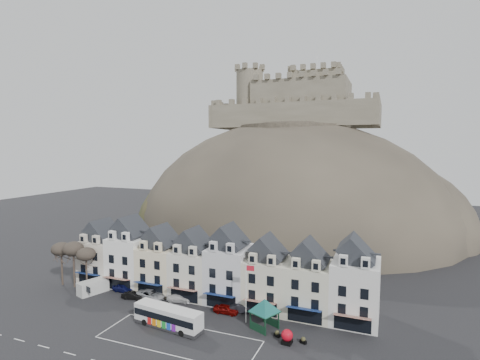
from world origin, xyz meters
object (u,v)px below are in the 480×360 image
Objects in this scene: car_black at (133,295)px; white_van at (93,287)px; bus_shelter at (265,306)px; car_white at (179,298)px; car_maroon at (226,309)px; car_silver at (150,295)px; red_buoy at (287,336)px; car_charcoal at (240,308)px; bus at (168,316)px; flagpole at (247,289)px; car_navy at (123,288)px.

white_van is at bearing 84.59° from car_black.
car_white is (-16.33, 3.57, -2.81)m from bus_shelter.
white_van is 25.50m from car_maroon.
car_black is at bearing 118.56° from car_silver.
red_buoy is 11.25m from car_charcoal.
bus is 12.02m from flagpole.
car_maroon is at bearing 154.92° from red_buoy.
bus is 2.65× the size of car_navy.
car_navy is 0.79× the size of car_silver.
bus_shelter is at bearing 17.05° from white_van.
car_black is (-24.34, 1.60, -2.81)m from bus_shelter.
bus is 1.75× the size of bus_shelter.
white_van is (-29.56, 0.32, -4.00)m from flagpole.
bus is at bearing -170.09° from car_white.
car_maroon is at bearing -85.26° from car_silver.
bus_shelter reaches higher than red_buoy.
car_navy is 6.45m from car_silver.
red_buoy is 28.75m from car_black.
car_maroon is at bearing 157.49° from flagpole.
flagpole reaches higher than white_van.
car_silver is (-18.50, 2.02, -4.43)m from flagpole.
bus_shelter is 1.56× the size of car_maroon.
bus is 13.05m from car_black.
white_van is 27.50m from car_charcoal.
flagpole is (-3.04, 0.75, 1.74)m from bus_shelter.
car_navy is 1.11× the size of car_black.
bus_shelter reaches higher than car_navy.
flagpole reaches higher than red_buoy.
bus_shelter is 28.29m from car_navy.
car_navy is at bearing 47.15° from white_van.
car_black is at bearing 22.60° from white_van.
bus is at bearing -135.06° from bus_shelter.
car_maroon is at bearing -174.44° from bus_shelter.
car_navy is at bearing 78.79° from car_white.
bus is 9.12m from car_white.
car_white is 1.00× the size of car_charcoal.
red_buoy reaches higher than car_navy.
red_buoy is 26.20m from car_silver.
car_white is 9.27m from car_maroon.
flagpole is 2.17× the size of car_navy.
car_silver is at bearing 173.77° from flagpole.
car_charcoal is (16.33, 0.81, -0.04)m from car_silver.
car_black is 3.05m from car_silver.
car_white is 11.13m from car_charcoal.
white_van reaches higher than car_silver.
bus reaches higher than red_buoy.
car_navy is at bearing 88.85° from car_silver.
flagpole is 2.24× the size of car_maroon.
car_navy reaches higher than car_black.
car_black is (-28.41, 4.40, -0.37)m from red_buoy.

